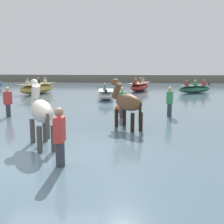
{
  "coord_description": "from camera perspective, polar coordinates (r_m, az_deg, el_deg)",
  "views": [
    {
      "loc": [
        2.32,
        -6.23,
        2.5
      ],
      "look_at": [
        1.43,
        3.7,
        0.83
      ],
      "focal_mm": 44.02,
      "sensor_mm": 36.0,
      "label": 1
    }
  ],
  "objects": [
    {
      "name": "ground_plane",
      "position": [
        7.1,
        -14.6,
        -11.4
      ],
      "size": [
        120.0,
        120.0,
        0.0
      ],
      "primitive_type": "plane",
      "color": "gray"
    },
    {
      "name": "water_surface",
      "position": [
        16.56,
        -2.97,
        1.4
      ],
      "size": [
        90.0,
        90.0,
        0.33
      ],
      "primitive_type": "cube",
      "color": "slate",
      "rests_on": "ground"
    },
    {
      "name": "horse_lead_pinto",
      "position": [
        7.67,
        -14.54,
        -0.09
      ],
      "size": [
        1.3,
        1.85,
        2.13
      ],
      "color": "beige",
      "rests_on": "ground"
    },
    {
      "name": "horse_trailing_bay",
      "position": [
        9.59,
        3.14,
        1.77
      ],
      "size": [
        1.38,
        1.7,
        2.04
      ],
      "color": "brown",
      "rests_on": "ground"
    },
    {
      "name": "boat_far_inshore",
      "position": [
        24.65,
        5.74,
        5.26
      ],
      "size": [
        2.24,
        4.22,
        1.19
      ],
      "color": "#BC382D",
      "rests_on": "water_surface"
    },
    {
      "name": "boat_near_port",
      "position": [
        18.26,
        -1.27,
        3.65
      ],
      "size": [
        1.32,
        2.82,
        1.08
      ],
      "color": "silver",
      "rests_on": "water_surface"
    },
    {
      "name": "boat_distant_east",
      "position": [
        23.53,
        16.77,
        4.59
      ],
      "size": [
        3.19,
        2.39,
        1.08
      ],
      "color": "#337556",
      "rests_on": "water_surface"
    },
    {
      "name": "boat_mid_outer",
      "position": [
        22.81,
        -15.24,
        4.72
      ],
      "size": [
        2.36,
        4.16,
        1.26
      ],
      "color": "gold",
      "rests_on": "water_surface"
    },
    {
      "name": "person_wading_mid",
      "position": [
        12.18,
        11.88,
        1.61
      ],
      "size": [
        0.31,
        0.37,
        1.63
      ],
      "color": "#383842",
      "rests_on": "ground"
    },
    {
      "name": "person_onlooker_left",
      "position": [
        12.62,
        -20.8,
        1.47
      ],
      "size": [
        0.36,
        0.37,
        1.63
      ],
      "color": "#383842",
      "rests_on": "ground"
    },
    {
      "name": "person_wading_close",
      "position": [
        6.08,
        -10.79,
        -6.22
      ],
      "size": [
        0.21,
        0.32,
        1.63
      ],
      "color": "#383842",
      "rests_on": "ground"
    },
    {
      "name": "person_onlooker_right",
      "position": [
        11.6,
        2.08,
        1.42
      ],
      "size": [
        0.37,
        0.3,
        1.63
      ],
      "color": "#383842",
      "rests_on": "ground"
    },
    {
      "name": "channel_buoy",
      "position": [
        13.21,
        1.27,
        0.74
      ],
      "size": [
        0.3,
        0.3,
        0.69
      ],
      "color": "#E54C1E",
      "rests_on": "water_surface"
    },
    {
      "name": "far_shoreline",
      "position": [
        38.47,
        1.69,
        6.78
      ],
      "size": [
        80.0,
        2.4,
        1.34
      ],
      "primitive_type": "cube",
      "color": "#706B5B",
      "rests_on": "ground"
    }
  ]
}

